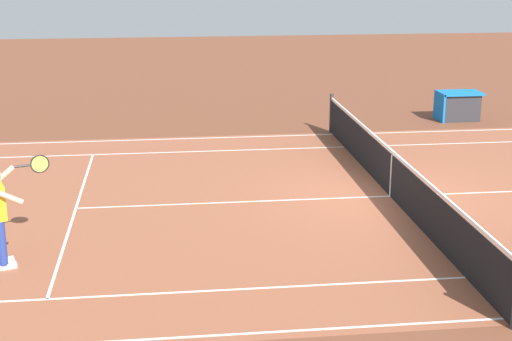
# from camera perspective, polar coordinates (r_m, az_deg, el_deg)

# --- Properties ---
(ground_plane) EXTENTS (60.00, 60.00, 0.00)m
(ground_plane) POSITION_cam_1_polar(r_m,az_deg,el_deg) (16.17, 9.94, -1.89)
(ground_plane) COLOR brown
(court_slab) EXTENTS (24.20, 11.40, 0.00)m
(court_slab) POSITION_cam_1_polar(r_m,az_deg,el_deg) (16.17, 9.94, -1.89)
(court_slab) COLOR #935138
(court_slab) RESTS_ON ground_plane
(court_line_markings) EXTENTS (23.85, 11.05, 0.01)m
(court_line_markings) POSITION_cam_1_polar(r_m,az_deg,el_deg) (16.17, 9.94, -1.88)
(court_line_markings) COLOR white
(court_line_markings) RESTS_ON ground_plane
(tennis_net) EXTENTS (0.10, 11.70, 1.08)m
(tennis_net) POSITION_cam_1_polar(r_m,az_deg,el_deg) (16.03, 10.02, -0.22)
(tennis_net) COLOR #2D2D33
(tennis_net) RESTS_ON ground_plane
(tennis_player_near) EXTENTS (0.95, 0.90, 1.70)m
(tennis_player_near) POSITION_cam_1_polar(r_m,az_deg,el_deg) (12.87, -18.48, -2.92)
(tennis_player_near) COLOR navy
(tennis_player_near) RESTS_ON ground_plane
(tennis_ball) EXTENTS (0.07, 0.07, 0.07)m
(tennis_ball) POSITION_cam_1_polar(r_m,az_deg,el_deg) (15.78, 13.02, -2.41)
(tennis_ball) COLOR #CCE01E
(tennis_ball) RESTS_ON ground_plane
(equipment_cart_tarped) EXTENTS (1.25, 0.84, 0.85)m
(equipment_cart_tarped) POSITION_cam_1_polar(r_m,az_deg,el_deg) (23.67, 14.73, 4.68)
(equipment_cart_tarped) COLOR #2D2D33
(equipment_cart_tarped) RESTS_ON ground_plane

